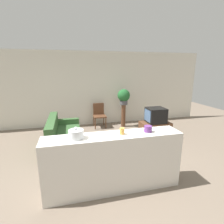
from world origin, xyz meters
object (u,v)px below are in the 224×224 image
Objects in this scene: wooden_chair at (99,114)px; potted_plant at (124,96)px; couch at (64,138)px; television at (156,115)px; decorative_bowl at (76,134)px.

potted_plant reaches higher than wooden_chair.
wooden_chair reaches higher than couch.
wooden_chair is at bearing 167.30° from potted_plant.
couch is at bearing -176.55° from television.
potted_plant is 3.73m from decorative_bowl.
decorative_bowl is at bearing -119.13° from potted_plant.
decorative_bowl reaches higher than television.
potted_plant is (0.86, -0.19, 0.66)m from wooden_chair.
couch is 2.79m from television.
wooden_chair is at bearing 137.78° from television.
couch is at bearing 98.42° from decorative_bowl.
wooden_chair is (1.23, 1.55, 0.18)m from couch.
television reaches higher than couch.
couch is at bearing -128.53° from wooden_chair.
couch is 1.92× the size of wooden_chair.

